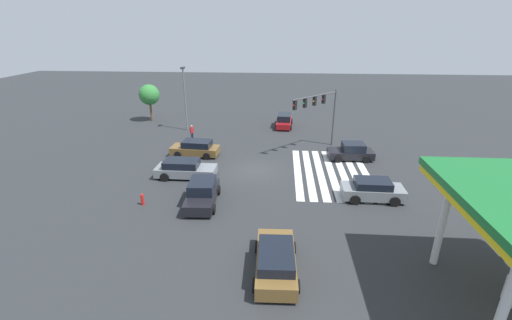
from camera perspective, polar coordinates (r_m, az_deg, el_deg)
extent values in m
plane|color=#2B2D30|center=(29.50, 0.00, -1.78)|extent=(127.38, 127.38, 0.00)
cube|color=silver|center=(30.32, 17.79, -2.20)|extent=(10.55, 0.60, 0.01)
cube|color=silver|center=(30.11, 16.03, -2.17)|extent=(10.55, 0.60, 0.01)
cube|color=silver|center=(29.92, 14.25, -2.13)|extent=(10.55, 0.60, 0.01)
cube|color=silver|center=(29.77, 12.45, -2.09)|extent=(10.55, 0.60, 0.01)
cube|color=silver|center=(29.64, 10.64, -2.05)|extent=(10.55, 0.60, 0.01)
cube|color=silver|center=(29.54, 8.81, -2.01)|extent=(10.55, 0.60, 0.01)
cube|color=silver|center=(29.47, 6.97, -1.97)|extent=(10.55, 0.60, 0.01)
cylinder|color=#47474C|center=(35.93, 12.84, 6.87)|extent=(0.18, 0.18, 5.77)
cylinder|color=#47474C|center=(32.95, 9.91, 10.48)|extent=(4.48, 4.48, 0.12)
cube|color=black|center=(33.99, 11.22, 9.92)|extent=(0.40, 0.40, 0.84)
sphere|color=red|center=(33.87, 11.05, 9.89)|extent=(0.16, 0.16, 0.16)
cube|color=black|center=(32.96, 9.74, 9.66)|extent=(0.40, 0.40, 0.84)
sphere|color=gold|center=(32.84, 9.56, 9.63)|extent=(0.16, 0.16, 0.16)
cube|color=black|center=(31.96, 8.17, 9.38)|extent=(0.40, 0.40, 0.84)
sphere|color=green|center=(31.84, 7.97, 9.34)|extent=(0.16, 0.16, 0.16)
cube|color=black|center=(30.98, 6.50, 9.07)|extent=(0.40, 0.40, 0.84)
sphere|color=red|center=(30.86, 6.29, 9.03)|extent=(0.16, 0.16, 0.16)
cube|color=black|center=(33.06, 15.43, 1.02)|extent=(2.00, 4.18, 0.68)
cube|color=black|center=(32.88, 15.93, 2.14)|extent=(1.75, 2.04, 0.69)
cylinder|color=black|center=(31.98, 13.53, 0.13)|extent=(0.24, 0.66, 0.66)
cylinder|color=black|center=(33.73, 12.95, 1.33)|extent=(0.24, 0.66, 0.66)
cylinder|color=black|center=(32.58, 17.93, 0.07)|extent=(0.24, 0.66, 0.66)
cylinder|color=black|center=(34.30, 17.14, 1.24)|extent=(0.24, 0.66, 0.66)
cube|color=gray|center=(25.97, 18.83, -5.03)|extent=(1.91, 4.37, 0.78)
cube|color=black|center=(25.69, 18.90, -3.72)|extent=(1.70, 2.51, 0.53)
cylinder|color=black|center=(27.24, 21.09, -4.60)|extent=(0.23, 0.72, 0.71)
cylinder|color=black|center=(25.63, 22.16, -6.45)|extent=(0.23, 0.72, 0.71)
cylinder|color=black|center=(26.61, 15.51, -4.52)|extent=(0.23, 0.72, 0.71)
cylinder|color=black|center=(24.95, 16.22, -6.42)|extent=(0.23, 0.72, 0.71)
cube|color=brown|center=(33.27, -10.12, 1.64)|extent=(2.18, 4.65, 0.71)
cube|color=black|center=(32.98, -9.81, 2.69)|extent=(1.85, 2.78, 0.60)
cylinder|color=black|center=(32.98, -12.91, 0.86)|extent=(0.27, 0.68, 0.67)
cylinder|color=black|center=(34.63, -11.82, 1.96)|extent=(0.27, 0.68, 0.67)
cylinder|color=black|center=(32.09, -8.23, 0.61)|extent=(0.27, 0.68, 0.67)
cylinder|color=black|center=(33.78, -7.34, 1.75)|extent=(0.27, 0.68, 0.67)
cube|color=brown|center=(18.12, 3.31, -16.54)|extent=(4.85, 2.10, 0.74)
cube|color=black|center=(17.47, 3.37, -15.58)|extent=(2.88, 1.84, 0.52)
cylinder|color=black|center=(19.44, 0.21, -14.28)|extent=(0.67, 0.24, 0.66)
cylinder|color=black|center=(19.48, 6.27, -14.35)|extent=(0.67, 0.24, 0.66)
cylinder|color=black|center=(17.13, -0.19, -20.13)|extent=(0.67, 0.24, 0.66)
cylinder|color=black|center=(17.17, 6.90, -20.18)|extent=(0.67, 0.24, 0.66)
cube|color=gray|center=(28.67, -11.56, -1.77)|extent=(1.95, 4.91, 0.71)
cube|color=black|center=(28.52, -12.32, -0.56)|extent=(1.74, 2.80, 0.58)
cylinder|color=black|center=(29.24, -8.16, -1.47)|extent=(0.23, 0.72, 0.72)
cylinder|color=black|center=(27.51, -9.02, -3.06)|extent=(0.23, 0.72, 0.72)
cylinder|color=black|center=(30.04, -13.82, -1.26)|extent=(0.23, 0.72, 0.72)
cylinder|color=black|center=(28.36, -15.00, -2.79)|extent=(0.23, 0.72, 0.72)
cube|color=maroon|center=(42.43, 4.70, 6.26)|extent=(4.66, 1.95, 0.65)
cube|color=black|center=(42.12, 4.72, 7.13)|extent=(2.60, 1.66, 0.75)
cylinder|color=black|center=(43.88, 3.65, 6.58)|extent=(0.69, 0.26, 0.68)
cylinder|color=black|center=(43.81, 5.94, 6.48)|extent=(0.69, 0.26, 0.68)
cylinder|color=black|center=(41.16, 3.38, 5.56)|extent=(0.69, 0.26, 0.68)
cylinder|color=black|center=(41.08, 5.81, 5.45)|extent=(0.69, 0.26, 0.68)
cube|color=black|center=(24.36, -8.96, -5.98)|extent=(4.60, 2.13, 0.72)
cube|color=black|center=(24.20, -8.98, -4.23)|extent=(2.38, 1.83, 0.75)
cylinder|color=black|center=(23.09, -7.11, -8.10)|extent=(0.70, 0.26, 0.69)
cylinder|color=black|center=(23.44, -11.86, -7.94)|extent=(0.70, 0.26, 0.69)
cylinder|color=black|center=(25.53, -6.26, -4.99)|extent=(0.70, 0.26, 0.69)
cylinder|color=black|center=(25.85, -10.55, -4.89)|extent=(0.70, 0.26, 0.69)
cylinder|color=silver|center=(16.10, 36.19, -18.64)|extent=(0.36, 0.36, 4.84)
cylinder|color=silver|center=(19.87, 28.61, -9.25)|extent=(0.36, 0.36, 4.84)
cylinder|color=#232842|center=(37.87, -10.47, 3.89)|extent=(0.14, 0.14, 0.82)
cylinder|color=#232842|center=(37.79, -10.69, 3.84)|extent=(0.14, 0.14, 0.82)
cube|color=#B22328|center=(37.62, -10.66, 4.93)|extent=(0.41, 0.41, 0.65)
sphere|color=tan|center=(37.50, -10.70, 5.57)|extent=(0.22, 0.22, 0.22)
cylinder|color=slate|center=(41.00, -11.72, 9.72)|extent=(0.16, 0.16, 7.11)
cube|color=#333338|center=(40.43, -12.13, 14.78)|extent=(0.80, 0.36, 0.20)
cylinder|color=brown|center=(46.74, -17.07, 7.64)|extent=(0.26, 0.26, 2.32)
sphere|color=#337F38|center=(46.28, -17.38, 10.35)|extent=(2.58, 2.58, 2.58)
cylinder|color=red|center=(25.22, -18.38, -6.39)|extent=(0.22, 0.22, 0.70)
sphere|color=red|center=(25.04, -18.49, -5.56)|extent=(0.20, 0.20, 0.20)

